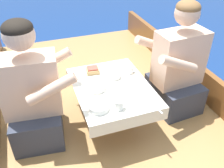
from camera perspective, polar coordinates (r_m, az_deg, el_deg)
ground_plane at (r=2.39m, az=-0.05°, el=-13.87°), size 60.00×60.00×0.00m
boat_deck at (r=2.28m, az=-0.05°, el=-11.18°), size 1.92×3.63×0.32m
gunwale_starboard at (r=2.48m, az=20.70°, el=-0.38°), size 0.06×3.63×0.28m
cockpit_table at (r=1.96m, az=-0.00°, el=-1.44°), size 0.57×0.75×0.36m
person_port at (r=1.88m, az=-17.55°, el=-2.71°), size 0.55×0.49×0.95m
person_starboard at (r=2.17m, az=14.63°, el=3.17°), size 0.54×0.47×0.96m
plate_sandwich at (r=2.09m, az=-4.43°, el=2.56°), size 0.18×0.18×0.01m
plate_bread at (r=1.84m, az=2.11°, el=-2.35°), size 0.18×0.18×0.01m
sandwich at (r=2.08m, az=-4.46°, el=3.20°), size 0.11×0.11×0.05m
bowl_port_near at (r=1.70m, az=-3.12°, el=-5.19°), size 0.14×0.14×0.04m
bowl_starboard_near at (r=2.03m, az=0.16°, el=2.18°), size 0.13×0.13×0.04m
bowl_center_far at (r=1.89m, az=-3.56°, el=-0.70°), size 0.13×0.13×0.04m
coffee_cup_port at (r=2.09m, az=4.12°, el=3.36°), size 0.09×0.06×0.06m
coffee_cup_starboard at (r=1.70m, az=1.68°, el=-4.70°), size 0.09×0.06×0.07m
utensil_spoon_starboard at (r=2.06m, az=-7.38°, el=1.71°), size 0.14×0.12×0.01m
utensil_spoon_port at (r=1.91m, az=6.87°, el=-1.09°), size 0.14×0.12×0.01m
utensil_fork_starboard at (r=2.02m, az=-2.64°, el=1.19°), size 0.09×0.16×0.00m
utensil_knife_port at (r=1.76m, az=9.74°, el=-5.10°), size 0.04×0.17×0.00m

